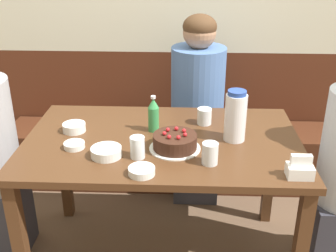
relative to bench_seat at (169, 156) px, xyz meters
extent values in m
cube|color=#4C2314|center=(0.00, 0.22, 0.26)|extent=(4.80, 0.04, 0.94)
cube|color=#472314|center=(0.00, 0.00, 0.00)|extent=(2.32, 0.38, 0.43)
cube|color=#4C2D19|center=(0.00, -0.83, 0.53)|extent=(1.40, 0.86, 0.03)
cube|color=#4C2D19|center=(-0.65, -1.21, 0.15)|extent=(0.06, 0.06, 0.73)
cube|color=#4C2D19|center=(-0.65, -0.45, 0.15)|extent=(0.06, 0.06, 0.73)
cube|color=#4C2D19|center=(0.65, -0.45, 0.15)|extent=(0.06, 0.06, 0.73)
cylinder|color=white|center=(0.07, -0.93, 0.55)|extent=(0.25, 0.25, 0.01)
cylinder|color=#381E14|center=(0.07, -0.93, 0.59)|extent=(0.21, 0.21, 0.07)
sphere|color=red|center=(0.07, -0.88, 0.63)|extent=(0.02, 0.02, 0.02)
sphere|color=red|center=(0.03, -0.90, 0.63)|extent=(0.02, 0.02, 0.02)
sphere|color=red|center=(0.02, -0.94, 0.63)|extent=(0.02, 0.02, 0.02)
sphere|color=red|center=(0.04, -0.98, 0.63)|extent=(0.02, 0.02, 0.02)
sphere|color=red|center=(0.08, -0.98, 0.63)|extent=(0.02, 0.02, 0.02)
sphere|color=red|center=(0.11, -0.95, 0.63)|extent=(0.02, 0.02, 0.02)
sphere|color=red|center=(0.11, -0.91, 0.63)|extent=(0.02, 0.02, 0.02)
cylinder|color=white|center=(0.36, -0.82, 0.67)|extent=(0.11, 0.11, 0.24)
cylinder|color=#28479E|center=(0.36, -0.82, 0.80)|extent=(0.09, 0.09, 0.02)
cylinder|color=#388E4C|center=(-0.05, -0.73, 0.61)|extent=(0.06, 0.06, 0.13)
cone|color=#388E4C|center=(-0.05, -0.73, 0.70)|extent=(0.06, 0.06, 0.05)
cylinder|color=silver|center=(-0.05, -0.73, 0.74)|extent=(0.03, 0.03, 0.01)
cube|color=white|center=(0.61, -1.17, 0.58)|extent=(0.11, 0.08, 0.05)
cube|color=white|center=(0.61, -1.17, 0.63)|extent=(0.09, 0.03, 0.05)
cylinder|color=white|center=(-0.07, -1.18, 0.56)|extent=(0.12, 0.12, 0.03)
cylinder|color=white|center=(-0.42, -0.95, 0.56)|extent=(0.10, 0.10, 0.03)
cylinder|color=white|center=(-0.47, -0.76, 0.57)|extent=(0.12, 0.12, 0.04)
cylinder|color=white|center=(-0.25, -1.02, 0.57)|extent=(0.15, 0.15, 0.04)
cylinder|color=silver|center=(0.22, -0.63, 0.59)|extent=(0.08, 0.08, 0.09)
cylinder|color=silver|center=(-0.10, -1.03, 0.60)|extent=(0.07, 0.07, 0.10)
cylinder|color=silver|center=(0.23, -1.07, 0.60)|extent=(0.07, 0.07, 0.10)
cube|color=#33333D|center=(0.19, -0.14, 0.01)|extent=(0.30, 0.34, 0.45)
cylinder|color=#4C70AD|center=(0.19, -0.14, 0.54)|extent=(0.35, 0.35, 0.61)
sphere|color=#A87A5B|center=(0.19, -0.14, 0.94)|extent=(0.21, 0.21, 0.21)
ellipsoid|color=#4C331E|center=(0.19, -0.14, 0.98)|extent=(0.21, 0.21, 0.16)
camera|label=1|loc=(0.11, -2.74, 1.50)|focal=45.00mm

